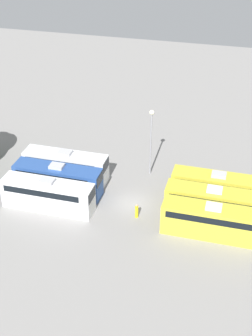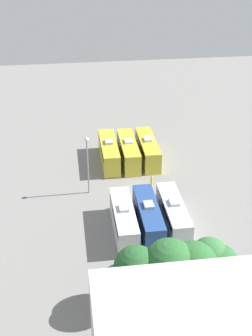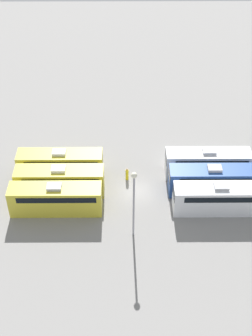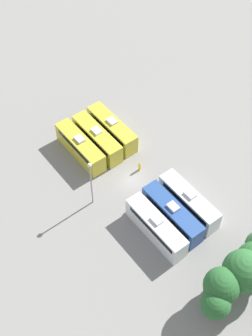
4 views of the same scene
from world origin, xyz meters
The scene contains 12 objects.
ground_plane centered at (0.00, 0.00, 0.00)m, with size 125.96×125.96×0.00m, color gray.
bus_0 centered at (-3.00, -9.20, 1.85)m, with size 2.52×10.26×3.72m.
bus_1 centered at (0.10, -8.95, 1.85)m, with size 2.52×10.26×3.72m.
bus_2 centered at (3.16, -9.09, 1.85)m, with size 2.52×10.26×3.72m.
bus_3 centered at (-3.10, 8.71, 1.85)m, with size 2.52×10.26×3.72m.
bus_4 centered at (0.10, 8.87, 1.85)m, with size 2.52×10.26×3.72m.
bus_5 centered at (3.20, 9.12, 1.85)m, with size 2.52×10.26×3.72m.
worker_person centered at (-2.16, -1.14, 0.78)m, with size 0.36×0.36×1.68m.
light_pole centered at (6.92, -0.54, 5.77)m, with size 0.60×0.60×8.63m.
tree_3 centered at (0.37, 21.56, 5.10)m, with size 5.25×5.25×7.74m.
tree_4 centered at (3.61, 21.24, 4.83)m, with size 4.43×4.43×7.06m.
tree_5 centered at (5.42, 22.22, 3.99)m, with size 3.59×3.59×5.81m.
Camera 4 is at (26.88, 33.30, 55.29)m, focal length 50.00 mm.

